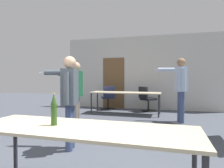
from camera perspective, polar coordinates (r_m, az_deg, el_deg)
back_wall at (r=8.02m, az=7.97°, el=3.14°), size 6.16×0.12×2.88m
conference_table_near at (r=2.07m, az=-8.70°, el=-13.72°), size 2.29×0.74×0.75m
conference_table_far at (r=6.83m, az=3.83°, el=-2.84°), size 2.38×0.73×0.75m
person_right_polo at (r=5.82m, az=18.98°, el=0.11°), size 0.89×0.64×1.78m
person_far_watching at (r=4.90m, az=-10.43°, el=-1.35°), size 0.82×0.63×1.62m
person_left_plaid at (r=3.51m, az=-12.14°, el=-2.57°), size 0.82×0.56×1.61m
office_chair_side_rolled at (r=7.73m, az=-1.08°, el=-4.17°), size 0.64×0.67×0.93m
office_chair_near_pushed at (r=7.46m, az=9.92°, el=-4.50°), size 0.68×0.69×0.91m
beer_bottle at (r=2.17m, az=-16.26°, el=-7.17°), size 0.06×0.06×0.33m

